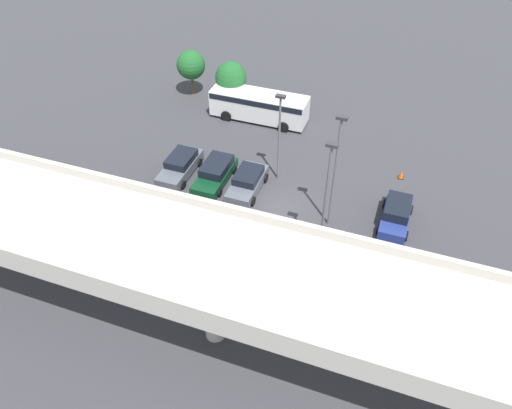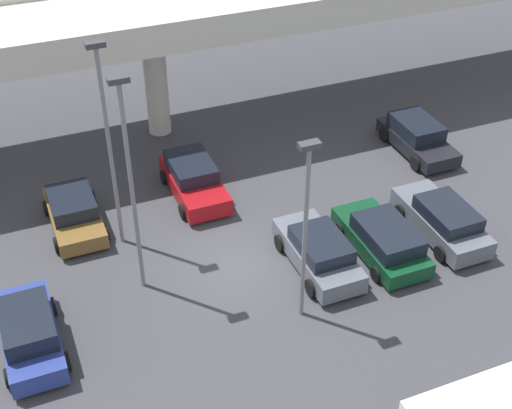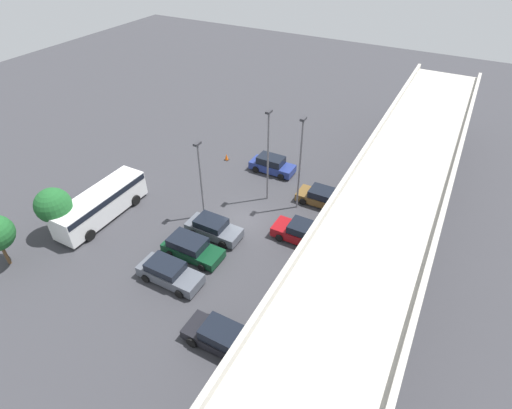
{
  "view_description": "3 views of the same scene",
  "coord_description": "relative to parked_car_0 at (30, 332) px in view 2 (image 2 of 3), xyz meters",
  "views": [
    {
      "loc": [
        -7.65,
        25.89,
        24.23
      ],
      "look_at": [
        1.0,
        1.89,
        1.6
      ],
      "focal_mm": 35.0,
      "sensor_mm": 36.0,
      "label": 1
    },
    {
      "loc": [
        -7.51,
        -19.94,
        18.47
      ],
      "look_at": [
        1.13,
        1.18,
        1.87
      ],
      "focal_mm": 50.0,
      "sensor_mm": 36.0,
      "label": 2
    },
    {
      "loc": [
        22.82,
        13.61,
        22.01
      ],
      "look_at": [
        0.21,
        1.38,
        2.37
      ],
      "focal_mm": 28.0,
      "sensor_mm": 36.0,
      "label": 3
    }
  ],
  "objects": [
    {
      "name": "parked_car_2",
      "position": [
        8.05,
        6.75,
        -0.02
      ],
      "size": [
        2.22,
        4.59,
        1.6
      ],
      "rotation": [
        0.0,
        0.0,
        -1.57
      ],
      "color": "maroon",
      "rests_on": "ground_plane"
    },
    {
      "name": "parked_car_0",
      "position": [
        0.0,
        0.0,
        0.0
      ],
      "size": [
        2.08,
        4.54,
        1.66
      ],
      "rotation": [
        0.0,
        0.0,
        1.57
      ],
      "color": "navy",
      "rests_on": "ground_plane"
    },
    {
      "name": "highway_overpass",
      "position": [
        8.19,
        12.73,
        5.08
      ],
      "size": [
        55.02,
        6.7,
        7.03
      ],
      "color": "#BCB7AD",
      "rests_on": "ground_plane"
    },
    {
      "name": "parked_car_1",
      "position": [
        2.67,
        6.38,
        -0.09
      ],
      "size": [
        2.2,
        4.36,
        1.47
      ],
      "rotation": [
        0.0,
        0.0,
        -1.57
      ],
      "color": "brown",
      "rests_on": "ground_plane"
    },
    {
      "name": "lamp_post_mid_lot",
      "position": [
        9.26,
        -1.96,
        3.51
      ],
      "size": [
        0.7,
        0.35,
        7.24
      ],
      "color": "slate",
      "rests_on": "ground_plane"
    },
    {
      "name": "parked_car_3",
      "position": [
        10.98,
        0.14,
        -0.05
      ],
      "size": [
        2.16,
        4.63,
        1.55
      ],
      "rotation": [
        0.0,
        0.0,
        1.57
      ],
      "color": "#515660",
      "rests_on": "ground_plane"
    },
    {
      "name": "lamp_post_near_aisle",
      "position": [
        4.25,
        4.64,
        4.26
      ],
      "size": [
        0.7,
        0.35,
        8.71
      ],
      "color": "slate",
      "rests_on": "ground_plane"
    },
    {
      "name": "lamp_post_by_overpass",
      "position": [
        4.36,
        1.7,
        4.26
      ],
      "size": [
        0.7,
        0.35,
        8.7
      ],
      "color": "slate",
      "rests_on": "ground_plane"
    },
    {
      "name": "parked_car_5",
      "position": [
        16.6,
        0.05,
        -0.04
      ],
      "size": [
        2.15,
        4.83,
        1.57
      ],
      "rotation": [
        0.0,
        0.0,
        1.57
      ],
      "color": "#515660",
      "rests_on": "ground_plane"
    },
    {
      "name": "ground_plane",
      "position": [
        8.19,
        1.34,
        -0.79
      ],
      "size": [
        115.48,
        115.48,
        0.0
      ],
      "primitive_type": "plane",
      "color": "#38383D"
    },
    {
      "name": "parked_car_6",
      "position": [
        19.29,
        6.17,
        -0.03
      ],
      "size": [
        2.18,
        4.64,
        1.58
      ],
      "rotation": [
        0.0,
        0.0,
        -1.57
      ],
      "color": "black",
      "rests_on": "ground_plane"
    },
    {
      "name": "parked_car_4",
      "position": [
        13.7,
        -0.09,
        -0.07
      ],
      "size": [
        2.26,
        4.77,
        1.51
      ],
      "rotation": [
        0.0,
        0.0,
        1.57
      ],
      "color": "#0C381E",
      "rests_on": "ground_plane"
    }
  ]
}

